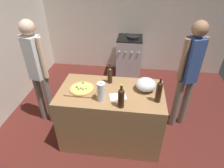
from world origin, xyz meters
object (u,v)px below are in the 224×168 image
at_px(mixing_bowl, 146,84).
at_px(person_in_stripes, 37,69).
at_px(pizza, 82,88).
at_px(stove, 129,57).
at_px(wine_bottle_amber, 159,91).
at_px(person_in_red, 189,72).
at_px(paper_towel_roll, 101,92).
at_px(wine_bottle_clear, 110,75).
at_px(wine_bottle_dark, 121,97).

xyz_separation_m(mixing_bowl, person_in_stripes, (-1.60, 0.16, 0.03)).
xyz_separation_m(pizza, stove, (0.55, 2.03, -0.44)).
xyz_separation_m(wine_bottle_amber, person_in_red, (0.48, 0.59, -0.04)).
distance_m(paper_towel_roll, person_in_red, 1.34).
height_order(pizza, person_in_stripes, person_in_stripes).
distance_m(wine_bottle_clear, stove, 1.87).
distance_m(pizza, wine_bottle_dark, 0.62).
bearing_deg(person_in_stripes, pizza, -21.04).
distance_m(wine_bottle_amber, person_in_red, 0.76).
bearing_deg(stove, person_in_stripes, -126.78).
height_order(wine_bottle_dark, stove, wine_bottle_dark).
xyz_separation_m(wine_bottle_clear, wine_bottle_dark, (0.20, -0.51, 0.01)).
bearing_deg(mixing_bowl, stove, 99.00).
distance_m(pizza, mixing_bowl, 0.86).
relative_size(wine_bottle_clear, stove, 0.32).
xyz_separation_m(paper_towel_roll, person_in_stripes, (-1.05, 0.46, -0.02)).
bearing_deg(person_in_stripes, wine_bottle_amber, -12.88).
xyz_separation_m(wine_bottle_dark, stove, (-0.00, 2.29, -0.55)).
xyz_separation_m(wine_bottle_clear, wine_bottle_amber, (0.64, -0.35, 0.02)).
bearing_deg(person_in_red, wine_bottle_clear, -168.13).
bearing_deg(wine_bottle_dark, stove, 90.05).
relative_size(wine_bottle_amber, person_in_red, 0.20).
xyz_separation_m(wine_bottle_clear, person_in_stripes, (-1.10, 0.05, -0.02)).
xyz_separation_m(pizza, person_in_red, (1.47, 0.48, 0.09)).
bearing_deg(stove, paper_towel_roll, -96.42).
relative_size(wine_bottle_clear, person_in_red, 0.18).
height_order(stove, person_in_red, person_in_red).
relative_size(pizza, wine_bottle_amber, 0.98).
bearing_deg(wine_bottle_amber, person_in_stripes, 167.12).
xyz_separation_m(paper_towel_roll, wine_bottle_amber, (0.69, 0.07, 0.03)).
xyz_separation_m(wine_bottle_amber, wine_bottle_dark, (-0.44, -0.16, -0.01)).
bearing_deg(person_in_stripes, person_in_red, 4.89).
bearing_deg(wine_bottle_dark, mixing_bowl, 52.73).
height_order(mixing_bowl, stove, mixing_bowl).
relative_size(wine_bottle_dark, person_in_stripes, 0.18).
distance_m(stove, person_in_stripes, 2.23).
height_order(wine_bottle_dark, person_in_stripes, person_in_stripes).
bearing_deg(person_in_red, stove, 120.73).
bearing_deg(wine_bottle_clear, pizza, -144.88).
relative_size(paper_towel_roll, person_in_stripes, 0.15).
distance_m(pizza, wine_bottle_amber, 1.00).
bearing_deg(wine_bottle_clear, person_in_stripes, 177.61).
distance_m(paper_towel_roll, wine_bottle_amber, 0.69).
relative_size(paper_towel_roll, wine_bottle_clear, 0.83).
height_order(paper_towel_roll, wine_bottle_dark, wine_bottle_dark).
height_order(paper_towel_roll, wine_bottle_clear, wine_bottle_clear).
xyz_separation_m(paper_towel_roll, stove, (0.25, 2.20, -0.54)).
bearing_deg(person_in_red, pizza, -161.91).
xyz_separation_m(stove, person_in_red, (0.92, -1.55, 0.53)).
bearing_deg(pizza, paper_towel_roll, -30.44).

